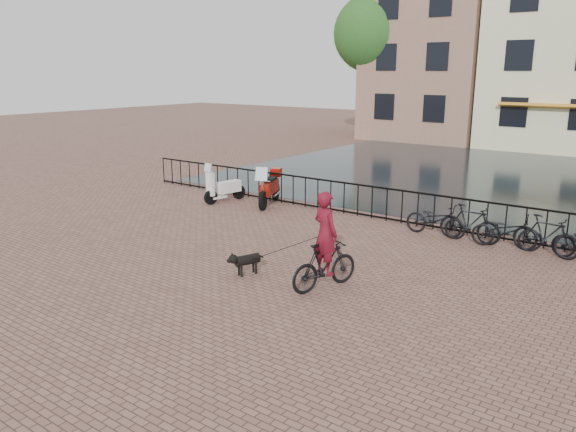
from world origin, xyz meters
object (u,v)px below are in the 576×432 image
Objects in this scene: dog at (247,263)px; motorcycle at (269,184)px; cyclist at (325,246)px; scooter at (225,181)px.

dog is 0.41× the size of motorcycle.
scooter is (-7.16, 4.68, -0.20)m from cyclist.
motorcycle is at bearing 29.18° from scooter.
motorcycle is (-3.78, 5.55, 0.46)m from dog.
cyclist is 1.51× the size of scooter.
motorcycle is 1.30× the size of scooter.
cyclist is at bearing -65.16° from motorcycle.
motorcycle is at bearing 144.99° from dog.
scooter is (-5.32, 5.01, 0.45)m from dog.
scooter is at bearing -16.26° from cyclist.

